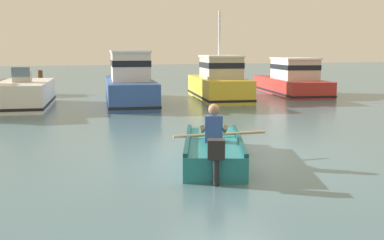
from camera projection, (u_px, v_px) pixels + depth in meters
name	position (u px, v px, depth m)	size (l,w,h in m)	color
ground_plane	(227.00, 154.00, 9.95)	(120.00, 120.00, 0.00)	slate
rowboat_with_person	(213.00, 149.00, 9.29)	(2.34, 3.61, 1.19)	#1E727A
moored_boat_white	(24.00, 95.00, 18.03)	(2.63, 4.96, 1.58)	white
moored_boat_blue	(129.00, 84.00, 19.30)	(2.92, 6.96, 2.20)	#2D519E
moored_boat_yellow	(219.00, 83.00, 20.94)	(2.94, 5.66, 3.93)	gold
moored_boat_red	(291.00, 81.00, 23.49)	(3.41, 6.71, 1.83)	#B72D28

